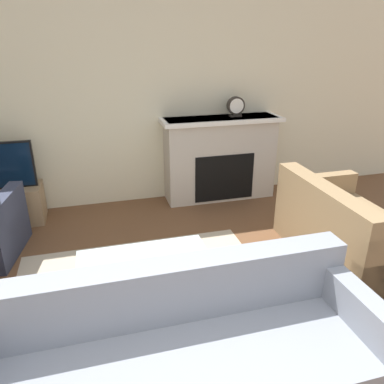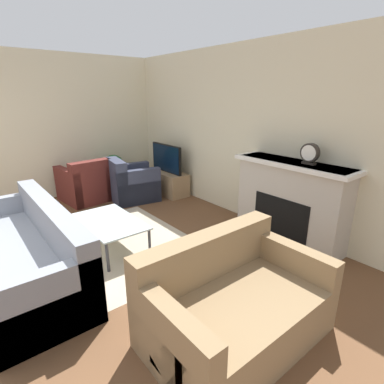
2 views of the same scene
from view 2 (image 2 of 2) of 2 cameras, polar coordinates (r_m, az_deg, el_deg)
The scene contains 13 objects.
wall_back at distance 4.98m, azimuth 8.66°, elevation 10.95°, with size 8.54×0.06×2.70m.
wall_left at distance 6.36m, azimuth -25.42°, elevation 10.96°, with size 0.06×7.20×2.70m.
area_rug at distance 4.25m, azimuth -13.73°, elevation -9.80°, with size 2.30×1.84×0.00m.
fireplace at distance 4.24m, azimuth 18.20°, elevation -1.62°, with size 1.61×0.47×1.13m.
tv_stand at distance 6.19m, azimuth -4.75°, elevation 1.85°, with size 0.99×0.43×0.45m.
tv at distance 6.07m, azimuth -4.89°, elevation 6.43°, with size 0.93×0.05×0.56m.
couch_sectional at distance 3.79m, azimuth -28.81°, elevation -10.38°, with size 2.37×0.87×0.82m.
couch_loveseat at distance 2.68m, azimuth 7.81°, elevation -20.61°, with size 0.94×1.49×0.82m.
armchair_by_window at distance 6.06m, azimuth -19.68°, elevation 1.18°, with size 0.95×0.85×0.82m.
armchair_accent at distance 5.84m, azimuth -11.38°, elevation 1.31°, with size 0.85×0.94×0.82m.
coffee_table at distance 4.07m, azimuth -15.32°, elevation -5.68°, with size 1.10×0.64×0.39m.
potted_plant at distance 6.42m, azimuth -14.69°, elevation 4.30°, with size 0.44×0.44×0.77m.
mantel_clock at distance 3.97m, azimuth 21.54°, elevation 6.84°, with size 0.23×0.07×0.26m.
Camera 2 is at (3.35, 0.59, 1.96)m, focal length 28.00 mm.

